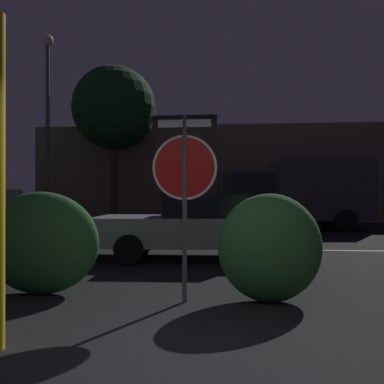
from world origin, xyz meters
TOP-DOWN VIEW (x-y plane):
  - ground_plane at (0.00, 0.00)m, footprint 260.00×260.00m
  - road_center_stripe at (0.00, 7.49)m, footprint 34.70×0.12m
  - stop_sign at (-0.19, 2.12)m, footprint 0.85×0.06m
  - hedge_bush_1 at (-2.26, 2.37)m, footprint 1.68×0.71m
  - hedge_bush_2 at (0.91, 2.23)m, footprint 1.35×0.77m
  - passing_car_2 at (-0.24, 5.88)m, footprint 4.70×2.05m
  - delivery_truck at (2.69, 13.78)m, footprint 5.91×2.84m
  - street_lamp at (-7.25, 13.70)m, footprint 0.48×0.48m
  - tree_0 at (-5.32, 16.87)m, footprint 4.06×4.06m
  - building_backdrop at (2.85, 19.79)m, footprint 25.35×3.70m

SIDE VIEW (x-z plane):
  - ground_plane at x=0.00m, z-range 0.00..0.00m
  - road_center_stripe at x=0.00m, z-range 0.00..0.01m
  - hedge_bush_2 at x=0.91m, z-range 0.00..1.42m
  - passing_car_2 at x=-0.24m, z-range 0.00..1.43m
  - hedge_bush_1 at x=-2.26m, z-range 0.00..1.44m
  - delivery_truck at x=2.69m, z-range 0.14..2.87m
  - stop_sign at x=-0.19m, z-range 0.51..2.95m
  - building_backdrop at x=2.85m, z-range 0.00..4.88m
  - street_lamp at x=-7.25m, z-range 1.23..9.27m
  - tree_0 at x=-5.32m, z-range 1.76..9.37m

